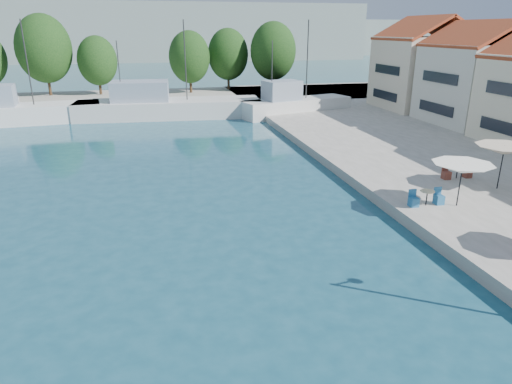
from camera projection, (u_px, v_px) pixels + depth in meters
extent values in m
cube|color=gray|center=(128.00, 99.00, 58.95)|extent=(90.00, 16.00, 0.60)
cube|color=gray|center=(60.00, 32.00, 136.92)|extent=(180.00, 40.00, 16.00)
cube|color=gray|center=(268.00, 37.00, 170.91)|extent=(140.00, 40.00, 12.00)
cube|color=silver|center=(478.00, 85.00, 41.59)|extent=(8.00, 8.50, 7.00)
pyramid|color=#A23324|center=(488.00, 23.00, 39.81)|extent=(8.40, 8.80, 1.80)
cube|color=beige|center=(423.00, 73.00, 49.76)|extent=(8.60, 8.50, 7.50)
pyramid|color=#A23324|center=(429.00, 19.00, 47.89)|extent=(9.00, 8.80, 1.80)
cube|color=silver|center=(19.00, 116.00, 45.23)|extent=(15.79, 5.71, 2.20)
cylinder|color=#2D2D2D|center=(27.00, 63.00, 44.00)|extent=(0.12, 0.12, 8.00)
cube|color=silver|center=(170.00, 110.00, 48.58)|extent=(19.52, 6.35, 2.20)
cube|color=gray|center=(140.00, 91.00, 47.44)|extent=(6.02, 4.24, 2.00)
cylinder|color=#2D2D2D|center=(185.00, 61.00, 47.14)|extent=(0.12, 0.12, 8.00)
cylinder|color=#2D2D2D|center=(119.00, 71.00, 46.48)|extent=(0.10, 0.10, 6.00)
cube|color=silver|center=(296.00, 109.00, 49.43)|extent=(12.76, 6.36, 2.20)
cube|color=gray|center=(282.00, 90.00, 47.90)|extent=(4.23, 3.36, 2.00)
cylinder|color=#2D2D2D|center=(307.00, 60.00, 48.27)|extent=(0.12, 0.12, 8.00)
cylinder|color=#2D2D2D|center=(272.00, 71.00, 46.67)|extent=(0.10, 0.10, 6.00)
cylinder|color=#3F2B19|center=(48.00, 78.00, 59.62)|extent=(0.36, 0.36, 4.54)
ellipsoid|color=black|center=(44.00, 49.00, 58.40)|extent=(6.90, 6.90, 8.63)
cylinder|color=#3F2B19|center=(100.00, 82.00, 60.72)|extent=(0.36, 0.36, 3.36)
ellipsoid|color=black|center=(97.00, 61.00, 59.81)|extent=(5.10, 5.10, 6.38)
cylinder|color=#3F2B19|center=(190.00, 79.00, 62.39)|extent=(0.36, 0.36, 3.63)
ellipsoid|color=black|center=(189.00, 57.00, 61.41)|extent=(5.52, 5.52, 6.90)
cylinder|color=#3F2B19|center=(228.00, 76.00, 65.71)|extent=(0.36, 0.36, 3.77)
ellipsoid|color=black|center=(228.00, 54.00, 64.70)|extent=(5.72, 5.72, 7.15)
cylinder|color=#3F2B19|center=(273.00, 76.00, 64.29)|extent=(0.36, 0.36, 4.15)
ellipsoid|color=black|center=(273.00, 51.00, 63.17)|extent=(6.31, 6.31, 7.89)
cylinder|color=black|center=(460.00, 185.00, 22.30)|extent=(0.06, 0.06, 2.18)
cone|color=white|center=(462.00, 168.00, 22.02)|extent=(2.94, 2.94, 0.50)
cylinder|color=black|center=(501.00, 167.00, 24.67)|extent=(0.06, 0.06, 2.43)
cone|color=beige|center=(504.00, 150.00, 24.34)|extent=(3.02, 3.02, 0.50)
cylinder|color=black|center=(427.00, 198.00, 22.58)|extent=(0.06, 0.06, 0.74)
cylinder|color=#C2B68E|center=(428.00, 191.00, 22.45)|extent=(0.70, 0.70, 0.04)
cube|color=#256597|center=(439.00, 200.00, 22.78)|extent=(0.42, 0.42, 0.46)
cube|color=#256597|center=(414.00, 202.00, 22.48)|extent=(0.42, 0.42, 0.46)
cylinder|color=black|center=(457.00, 172.00, 26.70)|extent=(0.06, 0.06, 0.74)
cylinder|color=#C2B68E|center=(458.00, 166.00, 26.58)|extent=(0.70, 0.70, 0.04)
cube|color=brown|center=(467.00, 174.00, 26.90)|extent=(0.42, 0.42, 0.46)
cube|color=brown|center=(446.00, 175.00, 26.60)|extent=(0.42, 0.42, 0.46)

